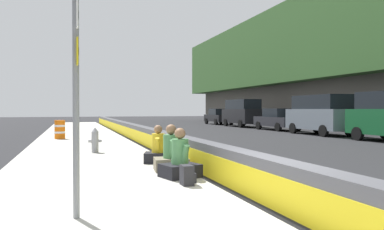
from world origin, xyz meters
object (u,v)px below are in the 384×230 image
fire_hydrant (95,140)px  backpack (187,175)px  construction_barrel (60,129)px  parked_car_fourth (320,114)px  seated_person_middle (171,156)px  parked_car_farther (219,116)px  route_sign_post (76,67)px  seated_person_foreground (180,162)px  seated_person_rear (158,151)px  parked_car_midline (278,119)px  parked_car_far (242,112)px

fire_hydrant → backpack: fire_hydrant is taller
construction_barrel → parked_car_fourth: parked_car_fourth is taller
seated_person_middle → parked_car_farther: bearing=-24.0°
route_sign_post → backpack: 3.32m
seated_person_foreground → parked_car_fourth: (12.47, -12.98, 0.87)m
parked_car_fourth → seated_person_rear: bearing=127.9°
seated_person_rear → parked_car_midline: parked_car_midline is taller
construction_barrel → parked_car_midline: parked_car_midline is taller
seated_person_rear → construction_barrel: size_ratio=1.12×
parked_car_fourth → parked_car_far: (11.66, -0.02, 0.00)m
fire_hydrant → construction_barrel: construction_barrel is taller
fire_hydrant → parked_car_midline: (12.40, -14.64, 0.27)m
fire_hydrant → parked_car_farther: parked_car_farther is taller
fire_hydrant → construction_barrel: (6.77, 1.35, 0.03)m
fire_hydrant → seated_person_rear: bearing=-153.5°
seated_person_foreground → seated_person_middle: seated_person_middle is taller
backpack → parked_car_farther: bearing=-23.0°
route_sign_post → parked_car_fourth: (15.05, -15.22, -0.88)m
seated_person_foreground → seated_person_middle: size_ratio=0.96×
parked_car_midline → route_sign_post: bearing=143.2°
seated_person_rear → construction_barrel: (9.90, 2.90, 0.15)m
parked_car_far → parked_car_farther: parked_car_far is taller
fire_hydrant → seated_person_rear: seated_person_rear is taller
backpack → parked_car_midline: size_ratio=0.09×
route_sign_post → seated_person_middle: 4.55m
seated_person_foreground → parked_car_farther: (30.01, -12.99, 0.38)m
seated_person_middle → parked_car_farther: size_ratio=0.25×
parked_car_midline → parked_car_far: parked_car_far is taller
seated_person_middle → parked_car_farther: 31.81m
seated_person_foreground → parked_car_fourth: parked_car_fourth is taller
fire_hydrant → backpack: (-6.42, -1.41, -0.25)m
route_sign_post → seated_person_rear: bearing=-24.6°
parked_car_midline → parked_car_farther: (12.07, 0.14, 0.00)m
parked_car_far → parked_car_farther: bearing=0.1°
parked_car_far → parked_car_farther: 5.90m
fire_hydrant → seated_person_foreground: size_ratio=0.80×
seated_person_middle → parked_car_midline: (16.98, -13.08, 0.37)m
seated_person_foreground → parked_car_fourth: 18.03m
construction_barrel → parked_car_fourth: size_ratio=0.19×
fire_hydrant → seated_person_foreground: bearing=-164.7°
seated_person_middle → parked_car_far: 26.56m
seated_person_middle → route_sign_post: bearing=147.2°
parked_car_midline → parked_car_farther: bearing=0.7°
seated_person_middle → backpack: size_ratio=2.85×
route_sign_post → parked_car_farther: route_sign_post is taller
seated_person_middle → backpack: bearing=175.5°
route_sign_post → seated_person_rear: 5.75m
seated_person_foreground → seated_person_middle: bearing=-2.8°
backpack → parked_car_far: size_ratio=0.08×
seated_person_middle → backpack: seated_person_middle is taller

